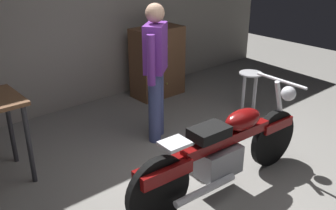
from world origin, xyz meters
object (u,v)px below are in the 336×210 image
Objects in this scene: shop_stool at (250,82)px; wooden_dresser at (157,62)px; person_standing at (156,67)px; motorcycle at (225,149)px.

wooden_dresser reaches higher than shop_stool.
shop_stool is (1.41, -0.33, -0.43)m from person_standing.
motorcycle is at bearing -115.17° from wooden_dresser.
motorcycle is 1.99× the size of wooden_dresser.
person_standing is (0.19, 1.29, 0.48)m from motorcycle.
person_standing reaches higher than wooden_dresser.
motorcycle is 1.87m from shop_stool.
motorcycle is 1.39m from person_standing.
wooden_dresser is (1.14, 2.42, 0.10)m from motorcycle.
wooden_dresser is at bearing 67.75° from motorcycle.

